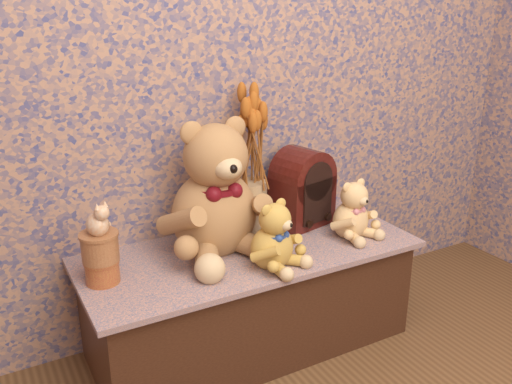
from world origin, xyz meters
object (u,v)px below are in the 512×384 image
at_px(teddy_small, 351,206).
at_px(ceramic_vase, 251,207).
at_px(cat_figurine, 97,217).
at_px(teddy_medium, 272,231).
at_px(cathedral_radio, 302,187).
at_px(biscuit_tin_lower, 102,271).
at_px(teddy_large, 213,181).

distance_m(teddy_small, ceramic_vase, 0.39).
bearing_deg(cat_figurine, teddy_medium, -40.08).
bearing_deg(ceramic_vase, cathedral_radio, -5.69).
distance_m(teddy_medium, teddy_small, 0.40).
relative_size(ceramic_vase, biscuit_tin_lower, 1.91).
relative_size(cathedral_radio, cat_figurine, 2.74).
bearing_deg(teddy_small, biscuit_tin_lower, 165.25).
distance_m(ceramic_vase, cat_figurine, 0.64).
distance_m(ceramic_vase, biscuit_tin_lower, 0.63).
height_order(teddy_medium, cat_figurine, cat_figurine).
bearing_deg(teddy_large, biscuit_tin_lower, -172.50).
relative_size(teddy_large, cat_figurine, 4.54).
bearing_deg(teddy_large, cathedral_radio, 6.11).
bearing_deg(teddy_medium, cat_figurine, 140.59).
relative_size(teddy_large, teddy_medium, 2.07).
distance_m(teddy_large, biscuit_tin_lower, 0.49).
xyz_separation_m(teddy_small, cat_figurine, (-0.94, 0.09, 0.11)).
xyz_separation_m(ceramic_vase, biscuit_tin_lower, (-0.62, -0.13, -0.06)).
xyz_separation_m(biscuit_tin_lower, cat_figurine, (0.00, 0.00, 0.19)).
bearing_deg(teddy_medium, ceramic_vase, 52.68).
distance_m(cathedral_radio, biscuit_tin_lower, 0.86).
relative_size(teddy_large, ceramic_vase, 2.52).
relative_size(teddy_large, biscuit_tin_lower, 4.80).
relative_size(ceramic_vase, cat_figurine, 1.80).
height_order(teddy_large, cathedral_radio, teddy_large).
height_order(biscuit_tin_lower, cat_figurine, cat_figurine).
xyz_separation_m(cathedral_radio, cat_figurine, (-0.84, -0.11, 0.07)).
xyz_separation_m(teddy_small, ceramic_vase, (-0.32, 0.21, -0.02)).
height_order(teddy_large, teddy_small, teddy_large).
xyz_separation_m(teddy_large, biscuit_tin_lower, (-0.43, -0.06, -0.22)).
relative_size(cathedral_radio, ceramic_vase, 1.52).
distance_m(teddy_medium, ceramic_vase, 0.30).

